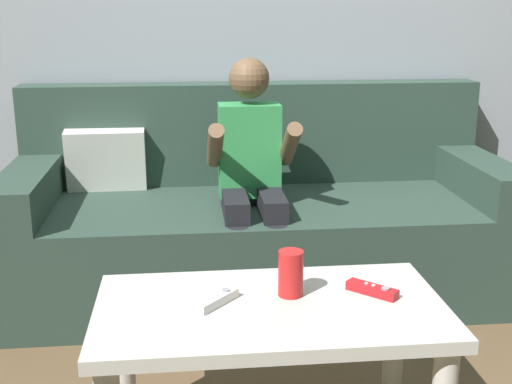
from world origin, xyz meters
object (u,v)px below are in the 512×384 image
Objects in this scene: couch at (257,222)px; soda_can at (291,273)px; person_seated_on_couch at (252,172)px; coffee_table at (270,334)px; game_remote_red_near_edge at (372,290)px; game_remote_white_center at (216,300)px.

couch is 1.12m from soda_can.
person_seated_on_couch is (-0.04, -0.19, 0.27)m from couch.
couch is 2.28× the size of coffee_table.
game_remote_red_near_edge is 0.41m from game_remote_white_center.
couch is at bearing 78.66° from game_remote_white_center.
soda_can is at bearing -89.34° from person_seated_on_couch.
couch is 1.15m from game_remote_red_near_edge.
game_remote_white_center is at bearing -101.04° from person_seated_on_couch.
game_remote_red_near_edge is at bearing 7.48° from coffee_table.
coffee_table is 0.17m from game_remote_white_center.
person_seated_on_couch is at bearing 78.96° from game_remote_white_center.
coffee_table is (-0.05, -0.97, -0.19)m from person_seated_on_couch.
person_seated_on_couch is at bearing -102.85° from couch.
person_seated_on_couch is 0.92m from soda_can.
game_remote_white_center is (-0.14, 0.02, 0.10)m from coffee_table.
game_remote_white_center is (-0.41, -0.02, 0.00)m from game_remote_red_near_edge.
couch is at bearing 77.15° from person_seated_on_couch.
soda_can is (0.06, 0.05, 0.14)m from coffee_table.
game_remote_red_near_edge is at bearing -80.70° from couch.
coffee_table is 7.07× the size of game_remote_red_near_edge.
soda_can is (-0.22, 0.02, 0.05)m from game_remote_red_near_edge.
coffee_table is at bearing -92.89° from person_seated_on_couch.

